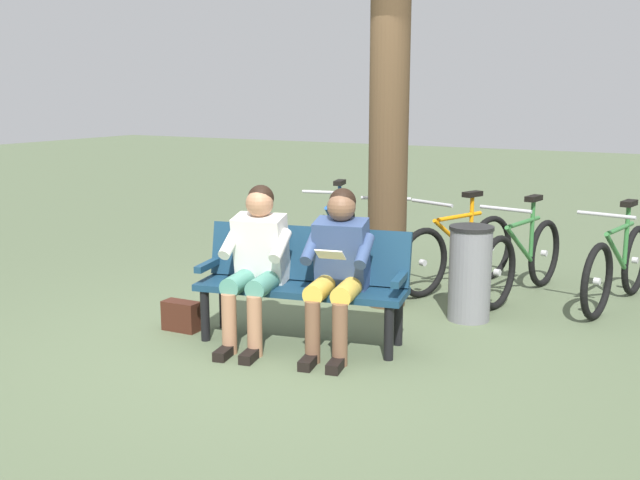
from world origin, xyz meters
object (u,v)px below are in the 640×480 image
at_px(bench, 304,276).
at_px(litter_bin, 470,273).
at_px(bicycle_green, 618,267).
at_px(bicycle_purple, 335,235).
at_px(bicycle_red, 522,259).
at_px(bicycle_black, 458,252).
at_px(handbag, 181,316).
at_px(person_companion, 256,258).
at_px(tree_trunk, 389,129).
at_px(bicycle_silver, 389,243).
at_px(person_reading, 338,263).

relative_size(bench, litter_bin, 2.08).
distance_m(bicycle_green, bicycle_purple, 2.89).
distance_m(bicycle_red, bicycle_black, 0.62).
relative_size(handbag, bicycle_purple, 0.18).
xyz_separation_m(bicycle_green, bicycle_black, (1.44, 0.09, 0.00)).
height_order(person_companion, tree_trunk, tree_trunk).
bearing_deg(tree_trunk, bench, 82.77).
bearing_deg(bicycle_silver, litter_bin, 31.42).
bearing_deg(bicycle_silver, bench, -11.71).
relative_size(bench, bicycle_silver, 1.03).
bearing_deg(person_reading, litter_bin, -128.47).
bearing_deg(person_reading, tree_trunk, -93.54).
bearing_deg(bicycle_black, bicycle_green, 113.75).
height_order(bench, bicycle_black, bicycle_black).
distance_m(tree_trunk, bicycle_purple, 1.93).
distance_m(bench, handbag, 1.09).
bearing_deg(handbag, person_companion, -174.88).
bearing_deg(tree_trunk, bicycle_red, -139.52).
xyz_separation_m(person_reading, bicycle_silver, (0.58, -2.23, -0.31)).
relative_size(person_reading, tree_trunk, 0.38).
distance_m(handbag, litter_bin, 2.40).
xyz_separation_m(handbag, bicycle_black, (-1.50, -2.35, 0.24)).
relative_size(bicycle_green, bicycle_red, 1.00).
height_order(handbag, bicycle_black, bicycle_black).
relative_size(handbag, bicycle_black, 0.19).
distance_m(tree_trunk, litter_bin, 1.41).
height_order(handbag, tree_trunk, tree_trunk).
distance_m(person_reading, bicycle_purple, 2.68).
distance_m(handbag, tree_trunk, 2.36).
relative_size(bench, handbag, 5.55).
height_order(person_reading, bicycle_red, person_reading).
relative_size(bench, bicycle_purple, 1.01).
bearing_deg(handbag, bicycle_black, -122.61).
distance_m(person_reading, bicycle_silver, 2.32).
distance_m(person_reading, tree_trunk, 1.59).
relative_size(person_companion, bicycle_black, 0.75).
bearing_deg(person_companion, bicycle_black, -121.45).
bearing_deg(litter_bin, tree_trunk, -5.61).
distance_m(litter_bin, bicycle_green, 1.45).
distance_m(handbag, bicycle_green, 3.83).
bearing_deg(handbag, bicycle_purple, -91.17).
bearing_deg(tree_trunk, bicycle_green, -152.35).
distance_m(person_companion, bicycle_red, 2.71).
distance_m(litter_bin, bicycle_black, 1.03).
height_order(bicycle_black, bicycle_silver, same).
height_order(handbag, bicycle_purple, bicycle_purple).
relative_size(bicycle_green, bicycle_purple, 1.01).
height_order(bench, person_companion, person_companion).
distance_m(bench, person_companion, 0.40).
height_order(litter_bin, bicycle_green, bicycle_green).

